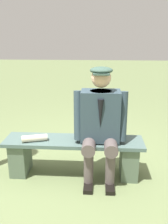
{
  "coord_description": "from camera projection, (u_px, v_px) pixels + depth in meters",
  "views": [
    {
      "loc": [
        -0.3,
        2.64,
        1.65
      ],
      "look_at": [
        -0.13,
        0.0,
        0.82
      ],
      "focal_mm": 38.72,
      "sensor_mm": 36.0,
      "label": 1
    }
  ],
  "objects": [
    {
      "name": "rolled_magazine",
      "position": [
        35.0,
        138.0,
        2.83
      ],
      "size": [
        0.3,
        0.16,
        0.08
      ],
      "primitive_type": "cylinder",
      "rotation": [
        0.0,
        1.57,
        0.29
      ],
      "color": "beige",
      "rests_on": "bench"
    },
    {
      "name": "bench",
      "position": [
        74.0,
        153.0,
        2.94
      ],
      "size": [
        1.66,
        0.39,
        0.47
      ],
      "color": "#49605B",
      "rests_on": "ground"
    },
    {
      "name": "ground_plane",
      "position": [
        74.0,
        174.0,
        3.02
      ],
      "size": [
        30.0,
        30.0,
        0.0
      ],
      "primitive_type": "plane",
      "color": "#647348"
    },
    {
      "name": "seated_man",
      "position": [
        100.0,
        120.0,
        2.74
      ],
      "size": [
        0.62,
        0.55,
        1.34
      ],
      "color": "#2E404A",
      "rests_on": "ground"
    }
  ]
}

